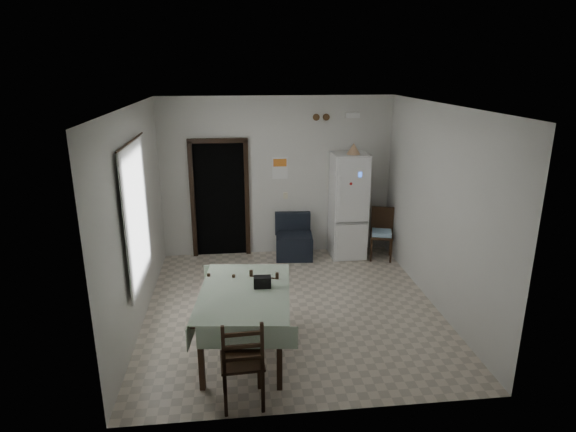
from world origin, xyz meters
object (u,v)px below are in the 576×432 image
at_px(navy_seat, 294,237).
at_px(dining_chair_far_right, 268,299).
at_px(dining_chair_near_head, 242,359).
at_px(fridge, 348,206).
at_px(dining_table, 246,323).
at_px(corner_chair, 382,234).
at_px(dining_chair_far_left, 225,300).

height_order(navy_seat, dining_chair_far_right, dining_chair_far_right).
xyz_separation_m(navy_seat, dining_chair_near_head, (-1.03, -3.93, 0.11)).
distance_m(fridge, dining_chair_far_right, 3.05).
bearing_deg(navy_seat, dining_table, -102.76).
distance_m(corner_chair, dining_chair_far_left, 3.55).
bearing_deg(dining_chair_near_head, dining_chair_far_right, -107.68).
distance_m(navy_seat, corner_chair, 1.59).
relative_size(dining_table, dining_chair_near_head, 1.57).
bearing_deg(dining_chair_far_right, navy_seat, -85.10).
xyz_separation_m(corner_chair, dining_table, (-2.55, -2.79, -0.05)).
distance_m(corner_chair, dining_chair_far_right, 3.19).
height_order(dining_table, dining_chair_far_right, dining_chair_far_right).
bearing_deg(fridge, corner_chair, -23.23).
height_order(fridge, dining_chair_near_head, fridge).
height_order(fridge, dining_chair_far_left, fridge).
relative_size(corner_chair, dining_chair_near_head, 0.91).
xyz_separation_m(dining_chair_far_right, dining_chair_near_head, (-0.37, -1.42, 0.05)).
xyz_separation_m(fridge, dining_chair_far_right, (-1.65, -2.52, -0.50)).
distance_m(fridge, dining_chair_far_left, 3.33).
height_order(navy_seat, dining_chair_far_left, dining_chair_far_left).
height_order(navy_seat, dining_table, dining_table).
relative_size(fridge, dining_table, 1.19).
relative_size(navy_seat, dining_chair_near_head, 0.78).
distance_m(navy_seat, dining_chair_far_left, 2.73).
xyz_separation_m(dining_chair_far_left, dining_chair_near_head, (0.19, -1.50, 0.08)).
relative_size(navy_seat, dining_table, 0.49).
distance_m(fridge, dining_table, 3.65).
bearing_deg(corner_chair, dining_chair_far_left, -125.75).
xyz_separation_m(dining_table, dining_chair_near_head, (-0.06, -0.90, 0.09)).
bearing_deg(dining_chair_far_left, navy_seat, -104.46).
height_order(corner_chair, dining_chair_far_right, corner_chair).
height_order(corner_chair, dining_chair_near_head, dining_chair_near_head).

